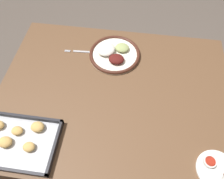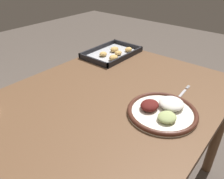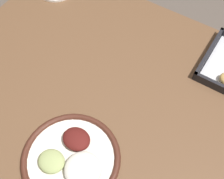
% 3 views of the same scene
% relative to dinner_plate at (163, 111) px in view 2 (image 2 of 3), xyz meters
% --- Properties ---
extents(dining_table, '(1.22, 0.94, 0.73)m').
position_rel_dinner_plate_xyz_m(dining_table, '(-0.03, 0.26, -0.11)').
color(dining_table, brown).
rests_on(dining_table, ground_plane).
extents(dinner_plate, '(0.30, 0.30, 0.05)m').
position_rel_dinner_plate_xyz_m(dinner_plate, '(0.00, 0.00, 0.00)').
color(dinner_plate, white).
rests_on(dinner_plate, dining_table).
extents(fork, '(0.20, 0.03, 0.00)m').
position_rel_dinner_plate_xyz_m(fork, '(0.19, 0.00, -0.01)').
color(fork, '#B2B2B7').
rests_on(fork, dining_table).
extents(baking_tray, '(0.38, 0.25, 0.04)m').
position_rel_dinner_plate_xyz_m(baking_tray, '(0.37, 0.58, -0.00)').
color(baking_tray, black).
rests_on(baking_tray, dining_table).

